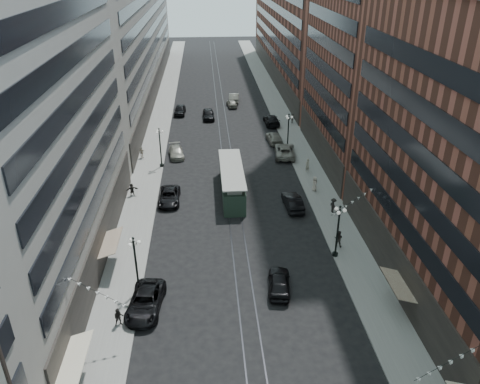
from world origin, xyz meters
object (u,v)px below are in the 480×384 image
object	(u,v)px
lamppost_sw_far	(136,263)
car_14	(234,98)
lamppost_sw_mid	(160,146)
streetcar	(232,182)
pedestrian_8	(307,165)
car_8	(176,152)
car_10	(293,202)
car_13	(208,114)
lamppost_se_far	(338,230)
car_9	(180,110)
pedestrian_7	(338,238)
car_extra_1	(279,282)
car_extra_2	(232,103)
car_7	(169,196)
pedestrian_5	(132,190)
car_11	(285,151)
car_12	(271,120)
lamppost_se_mid	(288,130)
car_2	(145,302)
pedestrian_6	(142,152)
pedestrian_2	(119,317)
car_extra_0	(274,137)
pedestrian_9	(292,118)
pedestrian_extra_1	(315,184)
pedestrian_extra_0	(333,205)

from	to	relation	value
lamppost_sw_far	car_14	world-z (taller)	lamppost_sw_far
lamppost_sw_far	lamppost_sw_mid	size ratio (longest dim) A/B	1.00
streetcar	pedestrian_8	world-z (taller)	streetcar
car_8	car_10	world-z (taller)	car_10
car_14	car_13	bearing A→B (deg)	68.40
lamppost_se_far	car_9	distance (m)	49.91
car_13	pedestrian_7	bearing A→B (deg)	-75.42
car_10	car_extra_1	bearing A→B (deg)	72.07
car_extra_2	streetcar	bearing A→B (deg)	80.16
car_7	pedestrian_5	bearing A→B (deg)	159.73
pedestrian_7	car_extra_1	xyz separation A→B (m)	(-6.89, -6.18, -0.22)
car_11	car_12	distance (m)	14.27
lamppost_sw_far	car_7	size ratio (longest dim) A/B	1.05
lamppost_se_far	pedestrian_8	distance (m)	19.79
lamppost_se_mid	car_9	bearing A→B (deg)	131.60
car_12	car_extra_2	size ratio (longest dim) A/B	1.39
car_2	car_14	xyz separation A→B (m)	(11.22, 60.55, 0.10)
car_8	car_11	distance (m)	15.79
pedestrian_8	car_extra_2	xyz separation A→B (m)	(-8.28, 31.39, -0.40)
car_13	pedestrian_7	world-z (taller)	pedestrian_7
lamppost_se_far	pedestrian_6	world-z (taller)	lamppost_se_far
lamppost_se_mid	pedestrian_2	size ratio (longest dim) A/B	3.49
pedestrian_7	car_extra_0	world-z (taller)	pedestrian_7
car_8	car_extra_1	world-z (taller)	car_extra_1
car_11	car_14	distance (m)	29.14
pedestrian_9	car_extra_2	size ratio (longest dim) A/B	0.41
streetcar	pedestrian_extra_1	bearing A→B (deg)	-1.93
streetcar	car_8	size ratio (longest dim) A/B	2.51
car_7	car_2	bearing A→B (deg)	-92.48
streetcar	car_extra_2	size ratio (longest dim) A/B	2.98
lamppost_se_far	car_12	xyz separation A→B (m)	(-0.80, 39.96, -2.26)
car_10	car_14	size ratio (longest dim) A/B	0.91
streetcar	car_2	world-z (taller)	streetcar
car_10	lamppost_se_far	bearing A→B (deg)	100.07
streetcar	pedestrian_extra_1	size ratio (longest dim) A/B	6.51
car_2	pedestrian_extra_1	world-z (taller)	pedestrian_extra_1
car_14	pedestrian_2	bearing A→B (deg)	83.45
car_11	car_12	size ratio (longest dim) A/B	1.05
car_2	car_12	bearing A→B (deg)	76.40
car_2	car_13	bearing A→B (deg)	89.57
car_9	pedestrian_6	bearing A→B (deg)	-99.19
pedestrian_9	pedestrian_6	bearing A→B (deg)	-154.44
car_9	car_13	world-z (taller)	car_13
lamppost_sw_far	car_13	world-z (taller)	lamppost_sw_far
pedestrian_6	car_extra_1	bearing A→B (deg)	132.87
car_7	streetcar	bearing A→B (deg)	12.51
pedestrian_extra_0	pedestrian_extra_1	xyz separation A→B (m)	(-0.94, 5.53, 0.07)
lamppost_sw_mid	lamppost_se_far	distance (m)	29.45
streetcar	pedestrian_6	world-z (taller)	streetcar
lamppost_se_far	car_extra_2	bearing A→B (deg)	97.81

